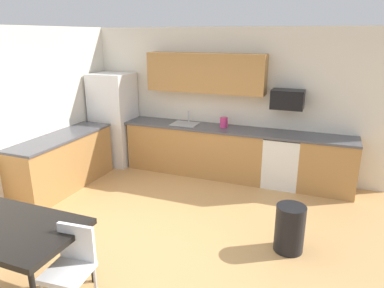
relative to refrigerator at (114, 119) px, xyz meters
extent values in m
plane|color=tan|center=(2.18, -2.22, -0.92)|extent=(12.00, 12.00, 0.00)
cube|color=silver|center=(2.18, 0.43, 0.43)|extent=(5.80, 0.10, 2.70)
cube|color=silver|center=(-0.47, -2.22, 0.43)|extent=(0.10, 5.80, 2.70)
cube|color=#AD7A42|center=(1.75, 0.08, -0.47)|extent=(2.64, 0.60, 0.90)
cube|color=#AD7A42|center=(4.12, 0.08, -0.47)|extent=(0.91, 0.60, 0.90)
cube|color=#AD7A42|center=(-0.12, -1.42, -0.47)|extent=(0.60, 2.00, 0.90)
cube|color=#4C4C51|center=(2.18, 0.08, 0.00)|extent=(4.80, 0.64, 0.04)
cube|color=#4C4C51|center=(-0.12, -1.42, 0.00)|extent=(0.64, 2.00, 0.04)
cube|color=#AD7A42|center=(1.88, 0.21, 0.98)|extent=(2.20, 0.34, 0.70)
cube|color=white|center=(0.00, 0.00, 0.00)|extent=(0.76, 0.70, 1.84)
cube|color=white|center=(3.37, 0.08, -0.48)|extent=(0.60, 0.60, 0.88)
cube|color=black|center=(3.37, 0.08, -0.02)|extent=(0.60, 0.60, 0.03)
cube|color=black|center=(3.37, 0.18, 0.60)|extent=(0.54, 0.36, 0.32)
cube|color=#A5A8AD|center=(1.53, 0.08, -0.04)|extent=(0.48, 0.40, 0.14)
cylinder|color=#B2B5BA|center=(1.53, 0.26, 0.12)|extent=(0.02, 0.02, 0.24)
cube|color=black|center=(1.21, -3.68, -0.20)|extent=(1.40, 0.90, 0.06)
cylinder|color=black|center=(0.57, -3.29, -0.57)|extent=(0.05, 0.05, 0.69)
cylinder|color=black|center=(1.85, -3.29, -0.57)|extent=(0.05, 0.05, 0.69)
cube|color=white|center=(1.92, -3.73, -0.47)|extent=(0.43, 0.43, 0.05)
cube|color=white|center=(1.90, -3.56, -0.27)|extent=(0.38, 0.07, 0.40)
cylinder|color=#B2B2B7|center=(1.73, -3.58, -0.71)|extent=(0.03, 0.03, 0.42)
cylinder|color=#B2B2B7|center=(2.07, -3.55, -0.71)|extent=(0.03, 0.03, 0.42)
cylinder|color=black|center=(3.74, -1.92, -0.62)|extent=(0.36, 0.36, 0.60)
cylinder|color=#CC3372|center=(2.28, 0.13, 0.10)|extent=(0.14, 0.14, 0.20)
camera|label=1|loc=(4.00, -5.88, 1.66)|focal=32.76mm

